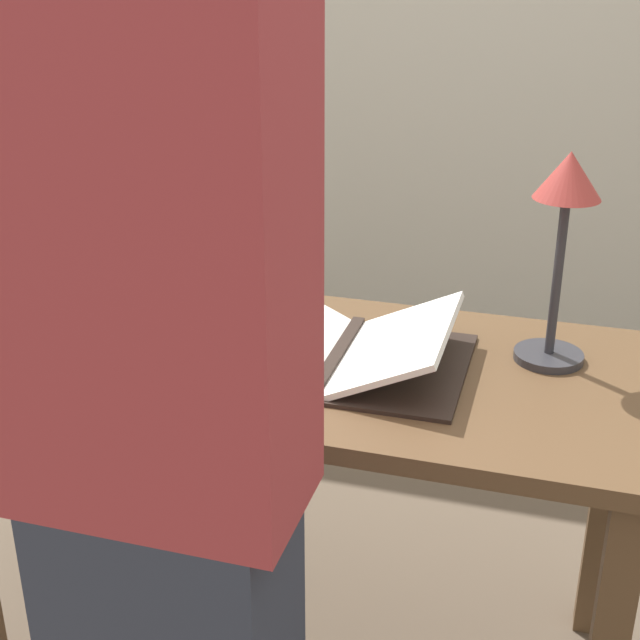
{
  "coord_description": "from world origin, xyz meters",
  "views": [
    {
      "loc": [
        0.5,
        -1.49,
        1.5
      ],
      "look_at": [
        0.05,
        -0.0,
        0.82
      ],
      "focal_mm": 50.0,
      "sensor_mm": 36.0,
      "label": 1
    }
  ],
  "objects": [
    {
      "name": "book_stack_tall",
      "position": [
        -0.39,
        0.05,
        0.86
      ],
      "size": [
        0.25,
        0.3,
        0.21
      ],
      "color": "brown",
      "rests_on": "reading_desk"
    },
    {
      "name": "reading_lamp",
      "position": [
        0.48,
        0.11,
        1.03
      ],
      "size": [
        0.13,
        0.13,
        0.41
      ],
      "color": "#2D2D33",
      "rests_on": "reading_desk"
    },
    {
      "name": "reading_desk",
      "position": [
        0.0,
        0.0,
        0.63
      ],
      "size": [
        1.36,
        0.62,
        0.74
      ],
      "color": "brown",
      "rests_on": "ground_plane"
    },
    {
      "name": "person_reader",
      "position": [
        0.04,
        -0.65,
        0.88
      ],
      "size": [
        0.36,
        0.22,
        1.78
      ],
      "rotation": [
        0.0,
        0.0,
        3.14
      ],
      "color": "#2D3342",
      "rests_on": "ground_plane"
    },
    {
      "name": "coffee_mug",
      "position": [
        -0.11,
        0.13,
        0.79
      ],
      "size": [
        0.11,
        0.08,
        0.09
      ],
      "rotation": [
        0.0,
        0.0,
        2.72
      ],
      "color": "#28282D",
      "rests_on": "reading_desk"
    },
    {
      "name": "open_book",
      "position": [
        0.09,
        -0.01,
        0.77
      ],
      "size": [
        0.5,
        0.36,
        0.1
      ],
      "rotation": [
        0.0,
        0.0,
        0.01
      ],
      "color": "black",
      "rests_on": "reading_desk"
    },
    {
      "name": "book_standing_upright",
      "position": [
        -0.23,
        0.07,
        0.88
      ],
      "size": [
        0.05,
        0.2,
        0.28
      ],
      "rotation": [
        0.0,
        0.0,
        0.05
      ],
      "color": "#234C2D",
      "rests_on": "reading_desk"
    }
  ]
}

